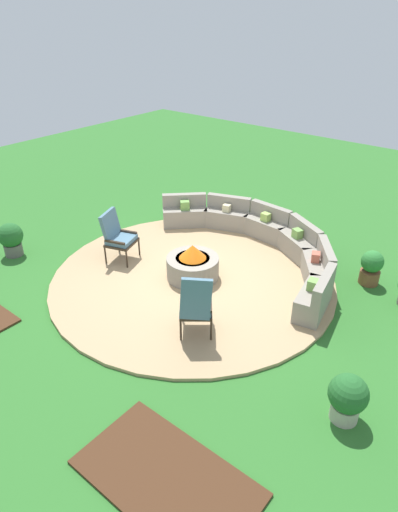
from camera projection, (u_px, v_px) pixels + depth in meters
The scene contains 10 objects.
ground_plane at pixel (193, 279), 8.99m from camera, with size 24.00×24.00×0.00m, color #2D6B28.
patio_circle at pixel (193, 278), 8.98m from camera, with size 5.64×5.64×0.06m, color tan.
mulch_bed_right at pixel (167, 478), 5.19m from camera, with size 2.15×1.21×0.04m, color #472B19.
fire_pit at pixel (193, 265), 8.83m from camera, with size 1.04×1.04×0.72m.
curved_stone_bench at pixel (263, 240), 9.71m from camera, with size 4.94×2.80×0.76m.
lounge_chair_front_left at pixel (117, 235), 9.34m from camera, with size 0.73×0.74×1.09m.
lounge_chair_front_right at pixel (196, 305), 7.14m from camera, with size 0.77×0.79×1.16m.
potted_plant_0 at pixel (11, 238), 9.68m from camera, with size 0.53×0.53×0.75m.
potted_plant_1 at pixel (372, 266), 8.69m from camera, with size 0.43×0.43×0.71m.
potted_plant_2 at pixel (348, 397), 5.78m from camera, with size 0.53×0.53×0.72m.
Camera 1 is at (4.87, -5.83, 4.84)m, focal length 31.23 mm.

